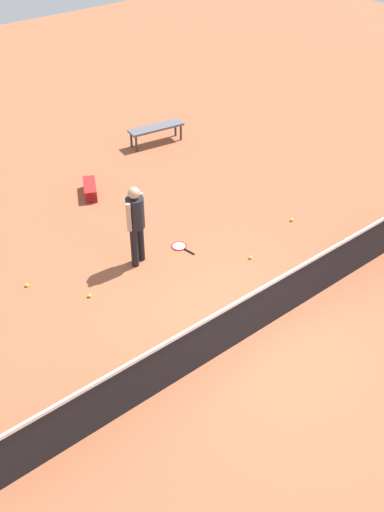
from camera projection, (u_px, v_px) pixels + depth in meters
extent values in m
plane|color=#9E5638|center=(254.00, 333.00, 9.92)|extent=(40.00, 40.00, 0.00)
cube|color=black|center=(255.00, 313.00, 9.65)|extent=(10.00, 0.02, 0.91)
cube|color=white|center=(257.00, 291.00, 9.36)|extent=(10.00, 0.04, 0.06)
cylinder|color=black|center=(134.00, 248.00, 11.17)|extent=(0.18, 0.18, 0.85)
cylinder|color=black|center=(141.00, 242.00, 11.32)|extent=(0.18, 0.18, 0.85)
cylinder|color=black|center=(135.00, 213.00, 10.80)|extent=(0.44, 0.44, 0.62)
cylinder|color=tan|center=(129.00, 217.00, 10.64)|extent=(0.12, 0.12, 0.58)
cylinder|color=tan|center=(142.00, 206.00, 10.94)|extent=(0.12, 0.12, 0.58)
sphere|color=tan|center=(134.00, 193.00, 10.54)|extent=(0.30, 0.30, 0.23)
torus|color=red|center=(179.00, 246.00, 11.91)|extent=(0.36, 0.36, 0.02)
cylinder|color=silver|center=(179.00, 246.00, 11.91)|extent=(0.30, 0.30, 0.00)
cylinder|color=black|center=(189.00, 251.00, 11.75)|extent=(0.07, 0.28, 0.03)
sphere|color=#C6E033|center=(250.00, 257.00, 11.57)|extent=(0.07, 0.07, 0.07)
sphere|color=#C6E033|center=(292.00, 220.00, 12.64)|extent=(0.07, 0.07, 0.07)
sphere|color=#C6E033|center=(27.00, 285.00, 10.88)|extent=(0.07, 0.07, 0.07)
sphere|color=#C6E033|center=(89.00, 296.00, 10.65)|extent=(0.07, 0.07, 0.07)
cube|color=#595960|center=(156.00, 128.00, 15.41)|extent=(1.54, 0.62, 0.06)
cylinder|color=#333338|center=(175.00, 128.00, 15.93)|extent=(0.07, 0.07, 0.42)
cylinder|color=#333338|center=(131.00, 139.00, 15.39)|extent=(0.07, 0.07, 0.42)
cylinder|color=#333338|center=(181.00, 133.00, 15.72)|extent=(0.07, 0.07, 0.42)
cylinder|color=#333338|center=(136.00, 144.00, 15.18)|extent=(0.07, 0.07, 0.42)
cube|color=#B21E1E|center=(90.00, 189.00, 13.47)|extent=(0.62, 0.84, 0.28)
cylinder|color=black|center=(91.00, 197.00, 13.20)|extent=(0.28, 0.21, 0.27)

